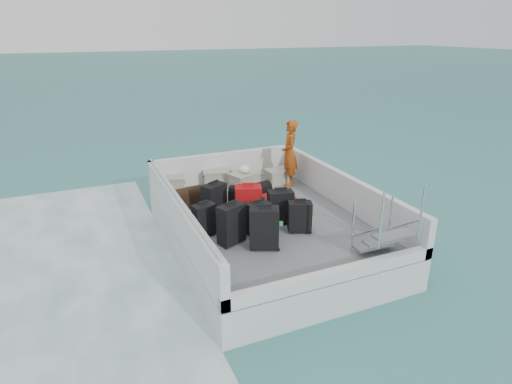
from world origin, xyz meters
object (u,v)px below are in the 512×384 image
suitcase_0 (231,224)px  suitcase_8 (277,204)px  suitcase_2 (214,200)px  crate_0 (172,185)px  suitcase_3 (264,229)px  suitcase_6 (300,217)px  suitcase_7 (280,207)px  suitcase_4 (258,219)px  crate_1 (216,178)px  passenger (290,153)px  crate_3 (278,177)px  suitcase_5 (248,203)px  crate_2 (245,182)px  suitcase_1 (204,220)px

suitcase_0 → suitcase_8: suitcase_0 is taller
suitcase_2 → crate_0: suitcase_2 is taller
suitcase_2 → suitcase_3: bearing=-105.7°
suitcase_6 → suitcase_7: size_ratio=0.89×
crate_0 → suitcase_0: bearing=-83.0°
suitcase_3 → suitcase_4: size_ratio=1.21×
suitcase_4 → crate_1: (0.13, 2.78, -0.14)m
passenger → suitcase_8: bearing=-16.2°
crate_3 → suitcase_2: bearing=-149.2°
suitcase_7 → crate_1: bearing=112.7°
suitcase_4 → passenger: (1.72, 2.10, 0.47)m
suitcase_5 → crate_3: 2.19m
suitcase_2 → crate_2: 1.58m
suitcase_3 → crate_2: bearing=98.1°
suitcase_2 → suitcase_5: (0.54, -0.45, 0.02)m
suitcase_0 → passenger: (2.28, 2.22, 0.42)m
suitcase_3 → crate_3: 3.27m
suitcase_1 → crate_1: suitcase_1 is taller
crate_1 → crate_2: 0.74m
suitcase_5 → crate_1: 2.12m
crate_3 → suitcase_4: bearing=-123.6°
suitcase_7 → crate_1: 2.55m
suitcase_5 → suitcase_3: bearing=-81.3°
suitcase_4 → suitcase_5: size_ratio=0.89×
suitcase_1 → suitcase_7: bearing=-16.9°
suitcase_3 → crate_1: 3.31m
suitcase_8 → crate_3: bearing=-14.9°
suitcase_8 → crate_3: (0.73, 1.45, 0.01)m
suitcase_1 → crate_0: (-0.01, 2.44, -0.14)m
suitcase_2 → suitcase_6: (1.18, -1.32, -0.04)m
crate_3 → passenger: passenger is taller
suitcase_0 → suitcase_6: 1.29m
suitcase_0 → suitcase_1: bearing=103.1°
suitcase_7 → crate_3: size_ratio=1.24×
suitcase_2 → crate_3: 2.32m
suitcase_6 → crate_1: bearing=123.0°
crate_1 → passenger: size_ratio=0.36×
crate_2 → suitcase_6: bearing=-88.1°
suitcase_5 → suitcase_8: size_ratio=0.93×
suitcase_0 → crate_3: size_ratio=1.35×
suitcase_3 → passenger: bearing=78.5°
suitcase_0 → suitcase_3: suitcase_3 is taller
suitcase_6 → passenger: 2.55m
suitcase_1 → suitcase_6: (1.63, -0.54, -0.01)m
crate_3 → suitcase_5: bearing=-131.5°
suitcase_1 → suitcase_8: size_ratio=0.82×
suitcase_3 → suitcase_4: suitcase_3 is taller
suitcase_8 → crate_0: 2.58m
crate_2 → crate_3: bearing=3.6°
suitcase_7 → suitcase_8: 0.65m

